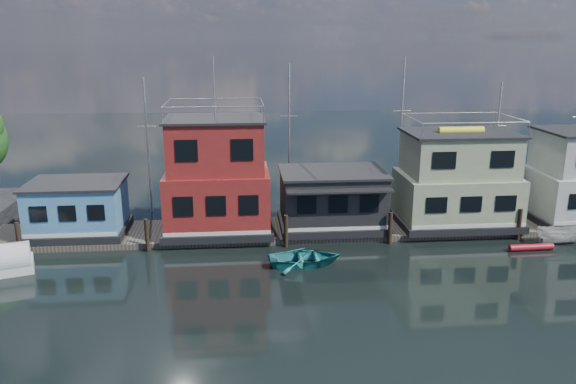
{
  "coord_description": "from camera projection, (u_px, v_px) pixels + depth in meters",
  "views": [
    {
      "loc": [
        -6.93,
        -25.58,
        13.42
      ],
      "look_at": [
        -3.62,
        12.0,
        3.0
      ],
      "focal_mm": 35.0,
      "sensor_mm": 36.0,
      "label": 1
    }
  ],
  "objects": [
    {
      "name": "pilings",
      "position": [
        341.0,
        230.0,
        37.23
      ],
      "size": [
        42.28,
        0.28,
        2.2
      ],
      "color": "#2D2116",
      "rests_on": "ground"
    },
    {
      "name": "houseboat_dark",
      "position": [
        332.0,
        199.0,
        39.54
      ],
      "size": [
        7.4,
        6.1,
        4.06
      ],
      "color": "black",
      "rests_on": "dock"
    },
    {
      "name": "red_kayak",
      "position": [
        531.0,
        247.0,
        36.54
      ],
      "size": [
        2.96,
        0.54,
        0.43
      ],
      "primitive_type": "cylinder",
      "rotation": [
        0.0,
        1.57,
        0.04
      ],
      "color": "#AD1221",
      "rests_on": "ground"
    },
    {
      "name": "houseboat_blue",
      "position": [
        78.0,
        208.0,
        38.13
      ],
      "size": [
        6.4,
        4.9,
        3.66
      ],
      "color": "black",
      "rests_on": "dock"
    },
    {
      "name": "motorboat",
      "position": [
        562.0,
        235.0,
        37.56
      ],
      "size": [
        3.55,
        1.64,
        1.33
      ],
      "primitive_type": "imported",
      "rotation": [
        0.0,
        0.0,
        1.47
      ],
      "color": "silver",
      "rests_on": "ground"
    },
    {
      "name": "houseboat_green",
      "position": [
        457.0,
        181.0,
        40.02
      ],
      "size": [
        8.4,
        5.9,
        7.03
      ],
      "color": "black",
      "rests_on": "dock"
    },
    {
      "name": "ground",
      "position": [
        379.0,
        309.0,
        28.72
      ],
      "size": [
        160.0,
        160.0,
        0.0
      ],
      "primitive_type": "plane",
      "color": "black",
      "rests_on": "ground"
    },
    {
      "name": "houseboat_red",
      "position": [
        217.0,
        178.0,
        38.43
      ],
      "size": [
        7.4,
        5.9,
        11.86
      ],
      "color": "black",
      "rests_on": "dock"
    },
    {
      "name": "background_masts",
      "position": [
        385.0,
        139.0,
        44.93
      ],
      "size": [
        36.4,
        0.16,
        12.0
      ],
      "color": "silver",
      "rests_on": "ground"
    },
    {
      "name": "dinghy_teal",
      "position": [
        305.0,
        258.0,
        34.13
      ],
      "size": [
        4.56,
        3.35,
        0.92
      ],
      "primitive_type": "imported",
      "rotation": [
        0.0,
        0.0,
        1.61
      ],
      "color": "teal",
      "rests_on": "ground"
    },
    {
      "name": "dock",
      "position": [
        338.0,
        228.0,
        40.19
      ],
      "size": [
        48.0,
        5.0,
        0.4
      ],
      "primitive_type": "cube",
      "color": "#595147",
      "rests_on": "ground"
    }
  ]
}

